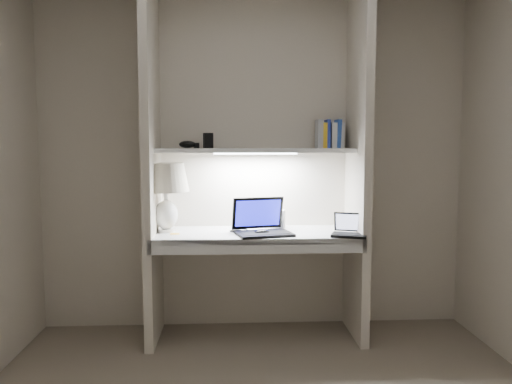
{
  "coord_description": "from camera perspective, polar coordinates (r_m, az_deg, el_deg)",
  "views": [
    {
      "loc": [
        -0.19,
        -2.29,
        1.39
      ],
      "look_at": [
        -0.01,
        1.05,
        1.07
      ],
      "focal_mm": 35.0,
      "sensor_mm": 36.0,
      "label": 1
    }
  ],
  "objects": [
    {
      "name": "shelf_box",
      "position": [
        3.71,
        -5.49,
        5.87
      ],
      "size": [
        0.08,
        0.06,
        0.11
      ],
      "primitive_type": "cube",
      "rotation": [
        0.0,
        0.0,
        0.32
      ],
      "color": "black",
      "rests_on": "shelf"
    },
    {
      "name": "shelf",
      "position": [
        3.61,
        -0.08,
        4.78
      ],
      "size": [
        1.4,
        0.36,
        0.03
      ],
      "primitive_type": "cube",
      "color": "silver",
      "rests_on": "back_wall"
    },
    {
      "name": "laptop_netbook",
      "position": [
        3.48,
        10.69,
        -4.33
      ],
      "size": [
        0.29,
        0.27,
        0.15
      ],
      "rotation": [
        0.0,
        0.0,
        -0.34
      ],
      "color": "black",
      "rests_on": "desk"
    },
    {
      "name": "book_row",
      "position": [
        3.76,
        8.39,
        6.49
      ],
      "size": [
        0.2,
        0.14,
        0.21
      ],
      "color": "silver",
      "rests_on": "shelf"
    },
    {
      "name": "strip_light",
      "position": [
        3.61,
        -0.08,
        4.43
      ],
      "size": [
        0.6,
        0.04,
        0.02
      ],
      "primitive_type": "cube",
      "color": "white",
      "rests_on": "shelf"
    },
    {
      "name": "mouse",
      "position": [
        3.45,
        0.66,
        -4.6
      ],
      "size": [
        0.12,
        0.09,
        0.04
      ],
      "primitive_type": "ellipsoid",
      "rotation": [
        0.0,
        0.0,
        0.23
      ],
      "color": "black",
      "rests_on": "desk"
    },
    {
      "name": "alcove_panel_right",
      "position": [
        3.63,
        11.6,
        3.1
      ],
      "size": [
        0.06,
        0.55,
        2.5
      ],
      "primitive_type": "cube",
      "color": "beige",
      "rests_on": "floor"
    },
    {
      "name": "desk_apron",
      "position": [
        3.32,
        0.24,
        -6.21
      ],
      "size": [
        1.46,
        0.03,
        0.1
      ],
      "primitive_type": "cube",
      "color": "silver",
      "rests_on": "desk"
    },
    {
      "name": "sticky_note",
      "position": [
        3.54,
        -9.25,
        -4.74
      ],
      "size": [
        0.07,
        0.07,
        0.0
      ],
      "primitive_type": "cube",
      "rotation": [
        0.0,
        0.0,
        0.09
      ],
      "color": "gold",
      "rests_on": "desk"
    },
    {
      "name": "back_wall",
      "position": [
        3.79,
        -0.22,
        3.3
      ],
      "size": [
        3.2,
        0.01,
        2.5
      ],
      "primitive_type": "cube",
      "color": "beige",
      "rests_on": "floor"
    },
    {
      "name": "laptop_main",
      "position": [
        3.49,
        0.65,
        -3.87
      ],
      "size": [
        0.43,
        0.4,
        0.25
      ],
      "rotation": [
        0.0,
        0.0,
        0.23
      ],
      "color": "black",
      "rests_on": "desk"
    },
    {
      "name": "desk",
      "position": [
        3.57,
        0.0,
        -4.9
      ],
      "size": [
        1.4,
        0.55,
        0.04
      ],
      "primitive_type": "cube",
      "color": "white",
      "rests_on": "alcove_panel_left"
    },
    {
      "name": "table_lamp",
      "position": [
        3.59,
        -10.29,
        0.73
      ],
      "size": [
        0.34,
        0.34,
        0.49
      ],
      "color": "white",
      "rests_on": "desk"
    },
    {
      "name": "alcove_panel_left",
      "position": [
        3.56,
        -11.85,
        3.04
      ],
      "size": [
        0.06,
        0.55,
        2.5
      ],
      "primitive_type": "cube",
      "color": "beige",
      "rests_on": "floor"
    },
    {
      "name": "speaker",
      "position": [
        3.71,
        2.48,
        -3.12
      ],
      "size": [
        0.12,
        0.1,
        0.14
      ],
      "primitive_type": "cube",
      "rotation": [
        0.0,
        0.0,
        -0.38
      ],
      "color": "silver",
      "rests_on": "desk"
    },
    {
      "name": "cable_coil",
      "position": [
        3.61,
        -1.81,
        -4.37
      ],
      "size": [
        0.11,
        0.11,
        0.01
      ],
      "primitive_type": "torus",
      "rotation": [
        0.0,
        0.0,
        0.03
      ],
      "color": "black",
      "rests_on": "desk"
    },
    {
      "name": "shelf_gadget",
      "position": [
        3.7,
        -7.84,
        5.41
      ],
      "size": [
        0.13,
        0.1,
        0.05
      ],
      "primitive_type": "ellipsoid",
      "rotation": [
        0.0,
        0.0,
        0.06
      ],
      "color": "black",
      "rests_on": "shelf"
    }
  ]
}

